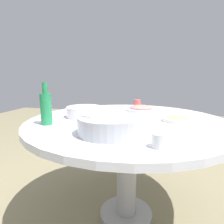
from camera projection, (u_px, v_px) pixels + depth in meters
ground at (126, 215)px, 1.40m from camera, size 8.00×8.00×0.00m
round_dining_table at (127, 135)px, 1.28m from camera, size 1.30×1.30×0.72m
rice_bowl at (109, 125)px, 0.94m from camera, size 0.31×0.31×0.10m
soup_bowl at (85, 112)px, 1.33m from camera, size 0.25×0.25×0.07m
dish_noodles at (178, 119)px, 1.20m from camera, size 0.19×0.19×0.03m
dish_shrimp at (141, 108)px, 1.57m from camera, size 0.24×0.24×0.04m
green_bottle at (46, 108)px, 1.11m from camera, size 0.06×0.06×0.25m
tea_cup_near at (137, 103)px, 1.80m from camera, size 0.07×0.07×0.06m
tea_cup_far at (47, 113)px, 1.31m from camera, size 0.06×0.06×0.06m
tea_cup_side at (159, 141)px, 0.76m from camera, size 0.06×0.06×0.06m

